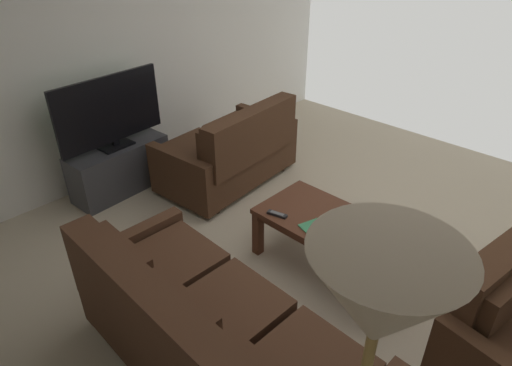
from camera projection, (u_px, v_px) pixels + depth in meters
ground_plane at (340, 257)px, 3.62m from camera, size 5.21×5.51×0.01m
wall_right at (141, 42)px, 4.48m from camera, size 0.12×5.51×2.66m
sofa_main at (209, 339)px, 2.44m from camera, size 1.93×0.88×0.90m
loveseat_near at (232, 151)px, 4.48m from camera, size 0.94×1.48×0.88m
coffee_table at (333, 229)px, 3.32m from camera, size 1.16×0.62×0.44m
floor_lamp at (373, 335)px, 1.01m from camera, size 0.35×0.35×1.82m
tv_stand at (120, 168)px, 4.40m from camera, size 0.43×1.02×0.50m
flat_tv at (110, 111)px, 4.09m from camera, size 0.22×1.10×0.70m
book_stack at (359, 255)px, 2.91m from camera, size 0.28×0.33×0.06m
tv_remote at (277, 214)px, 3.36m from camera, size 0.17×0.08×0.02m
loose_magazine at (323, 231)px, 3.18m from camera, size 0.36×0.31×0.01m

